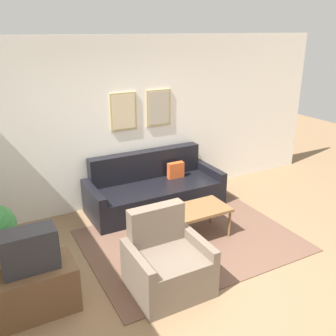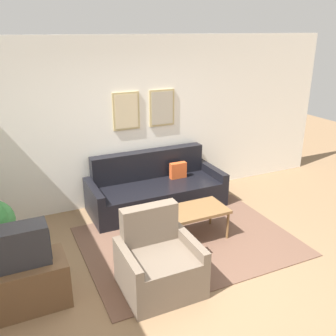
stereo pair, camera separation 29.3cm
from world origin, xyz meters
name	(u,v)px [view 1 (the left image)]	position (x,y,z in m)	size (l,w,h in m)	color
ground_plane	(197,284)	(0.00, 0.00, 0.00)	(16.00, 16.00, 0.00)	#846647
area_rug	(191,240)	(0.42, 0.83, 0.01)	(2.84, 2.10, 0.01)	brown
wall_back	(115,124)	(0.01, 2.50, 1.35)	(8.00, 0.09, 2.70)	white
couch	(154,190)	(0.45, 2.04, 0.30)	(2.19, 0.90, 0.89)	black
coffee_table	(190,213)	(0.43, 0.90, 0.41)	(1.11, 0.54, 0.45)	brown
tv_stand	(35,289)	(-1.71, 0.44, 0.26)	(0.84, 0.50, 0.51)	brown
tv	(29,250)	(-1.71, 0.44, 0.73)	(0.55, 0.28, 0.43)	#2D2D33
armchair	(167,264)	(-0.34, 0.12, 0.30)	(0.84, 0.76, 0.91)	#6B5B4C
potted_plant_by_window	(2,242)	(-1.92, 1.38, 0.37)	(0.37, 0.37, 0.61)	#935638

